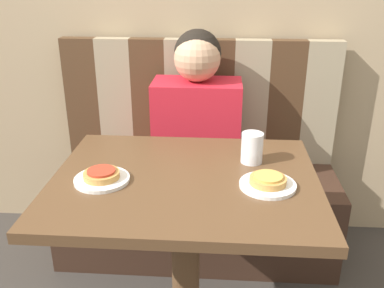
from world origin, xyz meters
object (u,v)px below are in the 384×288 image
at_px(plate_left, 102,179).
at_px(drinking_cup, 252,148).
at_px(person, 197,109).
at_px(plate_right, 268,185).
at_px(pizza_left, 101,174).
at_px(pizza_right, 268,180).

xyz_separation_m(plate_left, drinking_cup, (0.49, 0.18, 0.05)).
bearing_deg(person, drinking_cup, -66.61).
distance_m(person, drinking_cup, 0.57).
relative_size(person, plate_left, 3.96).
bearing_deg(plate_left, plate_right, 0.00).
distance_m(pizza_left, pizza_right, 0.53).
bearing_deg(plate_left, person, 69.23).
relative_size(plate_left, pizza_right, 1.54).
bearing_deg(pizza_right, drinking_cup, 102.75).
xyz_separation_m(pizza_left, drinking_cup, (0.49, 0.18, 0.03)).
bearing_deg(plate_right, pizza_left, 180.00).
distance_m(plate_left, drinking_cup, 0.52).
bearing_deg(person, pizza_right, -69.23).
xyz_separation_m(person, pizza_right, (0.27, -0.70, 0.00)).
height_order(plate_left, pizza_right, pizza_right).
height_order(plate_right, pizza_right, pizza_right).
bearing_deg(plate_right, plate_left, 180.00).
height_order(person, pizza_right, person).
relative_size(pizza_left, pizza_right, 1.00).
bearing_deg(pizza_right, pizza_left, 180.00).
distance_m(plate_right, pizza_right, 0.02).
relative_size(plate_right, pizza_left, 1.54).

